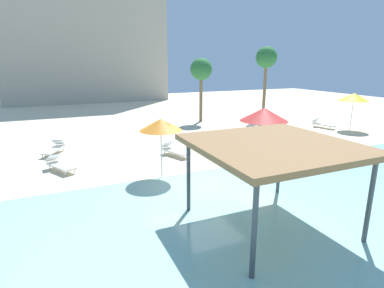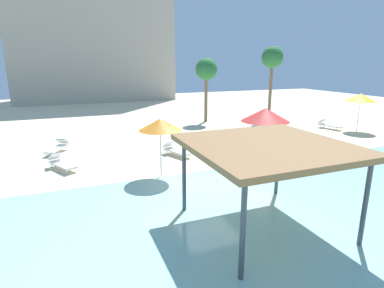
% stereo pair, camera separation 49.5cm
% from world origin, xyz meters
% --- Properties ---
extents(ground_plane, '(80.00, 80.00, 0.00)m').
position_xyz_m(ground_plane, '(0.00, 0.00, 0.00)').
color(ground_plane, beige).
extents(lagoon_water, '(44.00, 13.50, 0.04)m').
position_xyz_m(lagoon_water, '(0.00, -5.25, 0.02)').
color(lagoon_water, '#99D1C6').
rests_on(lagoon_water, ground).
extents(shade_pavilion, '(4.62, 4.62, 2.77)m').
position_xyz_m(shade_pavilion, '(0.09, -3.97, 2.61)').
color(shade_pavilion, '#42474C').
rests_on(shade_pavilion, ground).
extents(beach_umbrella_orange_0, '(1.91, 1.91, 2.73)m').
position_xyz_m(beach_umbrella_orange_0, '(-1.67, 1.57, 2.46)').
color(beach_umbrella_orange_0, silver).
rests_on(beach_umbrella_orange_0, ground).
extents(beach_umbrella_red_1, '(2.46, 2.46, 2.90)m').
position_xyz_m(beach_umbrella_red_1, '(3.87, 1.58, 2.56)').
color(beach_umbrella_red_1, silver).
rests_on(beach_umbrella_red_1, ground).
extents(beach_umbrella_yellow_2, '(2.20, 2.20, 2.87)m').
position_xyz_m(beach_umbrella_yellow_2, '(15.29, 5.65, 2.57)').
color(beach_umbrella_yellow_2, silver).
rests_on(beach_umbrella_yellow_2, ground).
extents(lounge_chair_0, '(1.42, 1.96, 0.74)m').
position_xyz_m(lounge_chair_0, '(-6.17, 7.71, 0.33)').
color(lounge_chair_0, white).
rests_on(lounge_chair_0, ground).
extents(lounge_chair_1, '(0.93, 1.97, 0.74)m').
position_xyz_m(lounge_chair_1, '(8.33, 8.10, 0.33)').
color(lounge_chair_1, white).
rests_on(lounge_chair_1, ground).
extents(lounge_chair_2, '(1.43, 1.95, 0.74)m').
position_xyz_m(lounge_chair_2, '(3.79, 6.13, 0.33)').
color(lounge_chair_2, white).
rests_on(lounge_chair_2, ground).
extents(lounge_chair_3, '(1.01, 1.98, 0.74)m').
position_xyz_m(lounge_chair_3, '(13.88, 7.12, 0.33)').
color(lounge_chair_3, white).
rests_on(lounge_chair_3, ground).
extents(lounge_chair_5, '(1.24, 1.99, 0.74)m').
position_xyz_m(lounge_chair_5, '(0.06, 4.61, 0.33)').
color(lounge_chair_5, white).
rests_on(lounge_chair_5, ground).
extents(lounge_chair_6, '(1.41, 1.96, 0.74)m').
position_xyz_m(lounge_chair_6, '(-5.96, 4.45, 0.33)').
color(lounge_chair_6, white).
rests_on(lounge_chair_6, ground).
extents(palm_tree_1, '(1.90, 1.90, 5.54)m').
position_xyz_m(palm_tree_1, '(6.00, 13.62, 4.48)').
color(palm_tree_1, brown).
rests_on(palm_tree_1, ground).
extents(palm_tree_2, '(1.90, 1.90, 6.55)m').
position_xyz_m(palm_tree_2, '(11.81, 12.28, 5.43)').
color(palm_tree_2, brown).
rests_on(palm_tree_2, ground).
extents(hotel_block_0, '(20.78, 8.09, 21.86)m').
position_xyz_m(hotel_block_0, '(-1.37, 34.90, 10.93)').
color(hotel_block_0, '#B2A893').
rests_on(hotel_block_0, ground).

